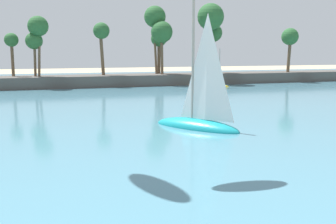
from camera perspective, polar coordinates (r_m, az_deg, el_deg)
name	(u,v)px	position (r m, az deg, el deg)	size (l,w,h in m)	color
sea	(74,92)	(55.39, -13.55, 2.90)	(220.00, 94.17, 0.06)	teal
palm_headland	(92,68)	(62.51, -11.01, 6.26)	(103.88, 6.43, 13.39)	#514C47
sailboat_near_shore	(218,84)	(59.83, 7.25, 4.09)	(4.56, 2.52, 6.33)	yellow
sailboat_mid_bay	(198,116)	(28.25, 4.44, -0.52)	(5.71, 6.93, 10.13)	teal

